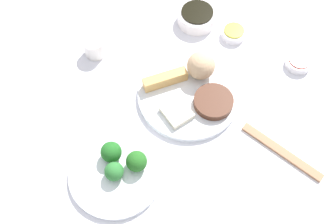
# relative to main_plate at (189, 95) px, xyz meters

# --- Properties ---
(tabletop) EXTENTS (2.20, 2.20, 0.02)m
(tabletop) POSITION_rel_main_plate_xyz_m (0.02, 0.02, -0.02)
(tabletop) COLOR white
(tabletop) RESTS_ON ground
(main_plate) EXTENTS (0.26, 0.26, 0.02)m
(main_plate) POSITION_rel_main_plate_xyz_m (0.00, 0.00, 0.00)
(main_plate) COLOR white
(main_plate) RESTS_ON tabletop
(rice_scoop) EXTENTS (0.07, 0.07, 0.07)m
(rice_scoop) POSITION_rel_main_plate_xyz_m (-0.05, -0.04, 0.04)
(rice_scoop) COLOR tan
(rice_scoop) RESTS_ON main_plate
(spring_roll) EXTENTS (0.11, 0.03, 0.03)m
(spring_roll) POSITION_rel_main_plate_xyz_m (0.04, -0.05, 0.02)
(spring_roll) COLOR tan
(spring_roll) RESTS_ON main_plate
(crab_rangoon_wonton) EXTENTS (0.07, 0.08, 0.02)m
(crab_rangoon_wonton) POSITION_rel_main_plate_xyz_m (0.05, 0.04, 0.02)
(crab_rangoon_wonton) COLOR beige
(crab_rangoon_wonton) RESTS_ON main_plate
(stir_fry_heap) EXTENTS (0.10, 0.10, 0.02)m
(stir_fry_heap) POSITION_rel_main_plate_xyz_m (-0.04, 0.05, 0.02)
(stir_fry_heap) COLOR #4A2617
(stir_fry_heap) RESTS_ON main_plate
(broccoli_plate) EXTENTS (0.21, 0.21, 0.01)m
(broccoli_plate) POSITION_rel_main_plate_xyz_m (0.24, 0.11, -0.00)
(broccoli_plate) COLOR white
(broccoli_plate) RESTS_ON tabletop
(broccoli_floret_0) EXTENTS (0.05, 0.05, 0.05)m
(broccoli_floret_0) POSITION_rel_main_plate_xyz_m (0.23, 0.08, 0.03)
(broccoli_floret_0) COLOR #1F6220
(broccoli_floret_0) RESTS_ON broccoli_plate
(broccoli_floret_1) EXTENTS (0.04, 0.04, 0.04)m
(broccoli_floret_1) POSITION_rel_main_plate_xyz_m (0.25, 0.12, 0.03)
(broccoli_floret_1) COLOR #2C7130
(broccoli_floret_1) RESTS_ON broccoli_plate
(broccoli_floret_2) EXTENTS (0.05, 0.05, 0.05)m
(broccoli_floret_2) POSITION_rel_main_plate_xyz_m (0.19, 0.12, 0.03)
(broccoli_floret_2) COLOR #23621F
(broccoli_floret_2) RESTS_ON broccoli_plate
(soy_sauce_bowl) EXTENTS (0.11, 0.11, 0.04)m
(soy_sauce_bowl) POSITION_rel_main_plate_xyz_m (-0.13, -0.21, 0.01)
(soy_sauce_bowl) COLOR white
(soy_sauce_bowl) RESTS_ON tabletop
(soy_sauce_bowl_liquid) EXTENTS (0.09, 0.09, 0.00)m
(soy_sauce_bowl_liquid) POSITION_rel_main_plate_xyz_m (-0.13, -0.21, 0.03)
(soy_sauce_bowl_liquid) COLOR black
(soy_sauce_bowl_liquid) RESTS_ON soy_sauce_bowl
(sauce_ramekin_sweet_and_sour) EXTENTS (0.07, 0.07, 0.02)m
(sauce_ramekin_sweet_and_sour) POSITION_rel_main_plate_xyz_m (-0.31, 0.04, 0.00)
(sauce_ramekin_sweet_and_sour) COLOR white
(sauce_ramekin_sweet_and_sour) RESTS_ON tabletop
(sauce_ramekin_sweet_and_sour_liquid) EXTENTS (0.05, 0.05, 0.00)m
(sauce_ramekin_sweet_and_sour_liquid) POSITION_rel_main_plate_xyz_m (-0.31, 0.04, 0.01)
(sauce_ramekin_sweet_and_sour_liquid) COLOR red
(sauce_ramekin_sweet_and_sour_liquid) RESTS_ON sauce_ramekin_sweet_and_sour
(sauce_ramekin_hot_mustard) EXTENTS (0.07, 0.07, 0.02)m
(sauce_ramekin_hot_mustard) POSITION_rel_main_plate_xyz_m (-0.20, -0.12, 0.00)
(sauce_ramekin_hot_mustard) COLOR white
(sauce_ramekin_hot_mustard) RESTS_ON tabletop
(sauce_ramekin_hot_mustard_liquid) EXTENTS (0.05, 0.05, 0.00)m
(sauce_ramekin_hot_mustard_liquid) POSITION_rel_main_plate_xyz_m (-0.20, -0.12, 0.01)
(sauce_ramekin_hot_mustard_liquid) COLOR yellow
(sauce_ramekin_hot_mustard_liquid) RESTS_ON sauce_ramekin_hot_mustard
(teacup) EXTENTS (0.06, 0.06, 0.05)m
(teacup) POSITION_rel_main_plate_xyz_m (0.16, -0.23, 0.02)
(teacup) COLOR white
(teacup) RESTS_ON tabletop
(chopsticks_pair) EXTENTS (0.11, 0.20, 0.01)m
(chopsticks_pair) POSITION_rel_main_plate_xyz_m (-0.13, 0.23, -0.00)
(chopsticks_pair) COLOR #A2704C
(chopsticks_pair) RESTS_ON tabletop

